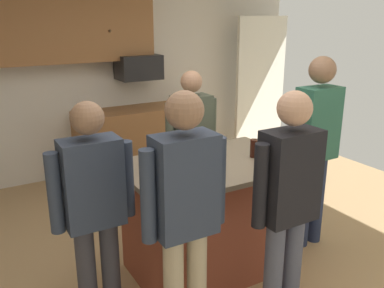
{
  "coord_description": "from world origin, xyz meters",
  "views": [
    {
      "loc": [
        -1.59,
        -2.7,
        2.12
      ],
      "look_at": [
        0.14,
        0.28,
        1.05
      ],
      "focal_mm": 39.06,
      "sensor_mm": 36.0,
      "label": 1
    }
  ],
  "objects": [
    {
      "name": "floor",
      "position": [
        0.0,
        0.0,
        0.0
      ],
      "size": [
        7.04,
        7.04,
        0.0
      ],
      "primitive_type": "plane",
      "color": "tan",
      "rests_on": "ground"
    },
    {
      "name": "back_wall",
      "position": [
        0.0,
        2.8,
        1.3
      ],
      "size": [
        6.4,
        0.1,
        2.6
      ],
      "primitive_type": "cube",
      "color": "silver",
      "rests_on": "ground"
    },
    {
      "name": "french_door_window_panel",
      "position": [
        2.6,
        2.4,
        1.1
      ],
      "size": [
        0.9,
        0.06,
        2.0
      ],
      "primitive_type": "cube",
      "color": "white",
      "rests_on": "ground"
    },
    {
      "name": "cabinet_run_upper",
      "position": [
        -0.4,
        2.6,
        1.93
      ],
      "size": [
        2.4,
        0.38,
        0.75
      ],
      "color": "#936038"
    },
    {
      "name": "cabinet_run_lower",
      "position": [
        0.6,
        2.48,
        0.45
      ],
      "size": [
        1.8,
        0.63,
        0.9
      ],
      "color": "#936038",
      "rests_on": "ground"
    },
    {
      "name": "microwave_over_range",
      "position": [
        0.6,
        2.5,
        1.45
      ],
      "size": [
        0.56,
        0.4,
        0.32
      ],
      "primitive_type": "cube",
      "color": "black"
    },
    {
      "name": "kitchen_island",
      "position": [
        0.14,
        -0.02,
        0.49
      ],
      "size": [
        1.42,
        0.95,
        0.97
      ],
      "color": "brown",
      "rests_on": "ground"
    },
    {
      "name": "person_guest_right",
      "position": [
        -0.48,
        -0.7,
        1.0
      ],
      "size": [
        0.57,
        0.23,
        1.72
      ],
      "rotation": [
        0.0,
        0.0,
        0.83
      ],
      "color": "tan",
      "rests_on": "ground"
    },
    {
      "name": "person_host_foreground",
      "position": [
        0.42,
        0.77,
        0.92
      ],
      "size": [
        0.57,
        0.22,
        1.61
      ],
      "rotation": [
        0.0,
        0.0,
        -1.91
      ],
      "color": "#4C5166",
      "rests_on": "ground"
    },
    {
      "name": "person_guest_left",
      "position": [
        0.22,
        -0.85,
        0.97
      ],
      "size": [
        0.57,
        0.22,
        1.68
      ],
      "rotation": [
        0.0,
        0.0,
        1.67
      ],
      "color": "#4C5166",
      "rests_on": "ground"
    },
    {
      "name": "person_elder_center",
      "position": [
        1.19,
        -0.15,
        1.04
      ],
      "size": [
        0.57,
        0.24,
        1.78
      ],
      "rotation": [
        0.0,
        0.0,
        3.03
      ],
      "color": "#232D4C",
      "rests_on": "ground"
    },
    {
      "name": "person_guest_by_door",
      "position": [
        -0.89,
        -0.22,
        0.93
      ],
      "size": [
        0.57,
        0.22,
        1.62
      ],
      "rotation": [
        0.0,
        0.0,
        0.18
      ],
      "color": "#383842",
      "rests_on": "ground"
    },
    {
      "name": "glass_short_whisky",
      "position": [
        0.18,
        0.03,
        1.04
      ],
      "size": [
        0.07,
        0.07,
        0.14
      ],
      "color": "black",
      "rests_on": "kitchen_island"
    },
    {
      "name": "glass_stout_tall",
      "position": [
        -0.0,
        -0.06,
        1.05
      ],
      "size": [
        0.06,
        0.06,
        0.16
      ],
      "color": "black",
      "rests_on": "kitchen_island"
    },
    {
      "name": "mug_blue_stoneware",
      "position": [
        -0.08,
        0.19,
        1.02
      ],
      "size": [
        0.12,
        0.08,
        0.11
      ],
      "color": "white",
      "rests_on": "kitchen_island"
    },
    {
      "name": "glass_dark_ale",
      "position": [
        -0.3,
        0.07,
        1.04
      ],
      "size": [
        0.07,
        0.07,
        0.15
      ],
      "color": "black",
      "rests_on": "kitchen_island"
    },
    {
      "name": "glass_pilsner",
      "position": [
        0.54,
        -0.07,
        1.04
      ],
      "size": [
        0.07,
        0.07,
        0.15
      ],
      "color": "#32140D",
      "rests_on": "kitchen_island"
    }
  ]
}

